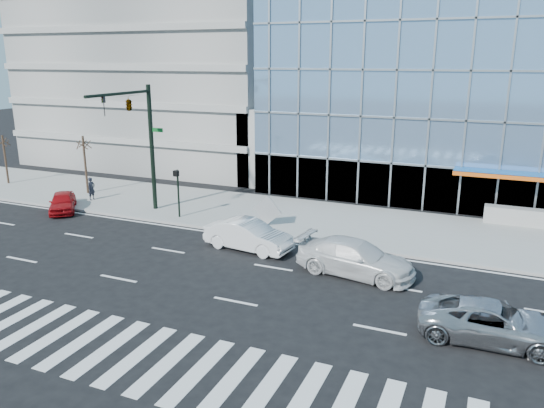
{
  "coord_description": "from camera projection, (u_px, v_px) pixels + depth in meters",
  "views": [
    {
      "loc": [
        9.29,
        -21.87,
        9.79
      ],
      "look_at": [
        -1.35,
        3.0,
        2.27
      ],
      "focal_mm": 35.0,
      "sensor_mm": 36.0,
      "label": 1
    }
  ],
  "objects": [
    {
      "name": "street_tree_near",
      "position": [
        83.0,
        144.0,
        37.96
      ],
      "size": [
        1.1,
        1.1,
        4.23
      ],
      "color": "#332319",
      "rests_on": "sidewalk"
    },
    {
      "name": "parking_garage",
      "position": [
        192.0,
        55.0,
        53.44
      ],
      "size": [
        24.0,
        24.0,
        20.0
      ],
      "primitive_type": "cube",
      "color": "gray",
      "rests_on": "ground"
    },
    {
      "name": "sidewalk",
      "position": [
        324.0,
        221.0,
        32.58
      ],
      "size": [
        120.0,
        8.0,
        0.15
      ],
      "primitive_type": "cube",
      "color": "gray",
      "rests_on": "ground"
    },
    {
      "name": "tilted_panel",
      "position": [
        267.0,
        210.0,
        31.19
      ],
      "size": [
        1.84,
        0.08,
        1.84
      ],
      "primitive_type": "cube",
      "rotation": [
        0.0,
        0.85,
        0.01
      ],
      "color": "#A1A1A1",
      "rests_on": "sidewalk"
    },
    {
      "name": "ground",
      "position": [
        273.0,
        268.0,
        25.51
      ],
      "size": [
        160.0,
        160.0,
        0.0
      ],
      "primitive_type": "plane",
      "color": "black",
      "rests_on": "ground"
    },
    {
      "name": "ped_signal_post",
      "position": [
        178.0,
        186.0,
        32.54
      ],
      "size": [
        0.3,
        0.33,
        3.0
      ],
      "color": "black",
      "rests_on": "sidewalk"
    },
    {
      "name": "traffic_signal",
      "position": [
        136.0,
        119.0,
        32.07
      ],
      "size": [
        1.14,
        5.74,
        8.0
      ],
      "color": "black",
      "rests_on": "sidewalk"
    },
    {
      "name": "pedestrian",
      "position": [
        91.0,
        189.0,
        36.87
      ],
      "size": [
        0.43,
        0.61,
        1.59
      ],
      "primitive_type": "imported",
      "rotation": [
        0.0,
        0.0,
        1.48
      ],
      "color": "black",
      "rests_on": "sidewalk"
    },
    {
      "name": "red_sedan",
      "position": [
        63.0,
        202.0,
        34.61
      ],
      "size": [
        3.59,
        3.91,
        1.3
      ],
      "primitive_type": "imported",
      "rotation": [
        0.0,
        0.0,
        0.69
      ],
      "color": "#9F0C10",
      "rests_on": "ground"
    },
    {
      "name": "ramp_block",
      "position": [
        292.0,
        144.0,
        42.93
      ],
      "size": [
        6.0,
        8.0,
        6.0
      ],
      "primitive_type": "cube",
      "color": "gray",
      "rests_on": "ground"
    },
    {
      "name": "white_suv",
      "position": [
        355.0,
        258.0,
        24.52
      ],
      "size": [
        5.81,
        2.96,
        1.62
      ],
      "primitive_type": "imported",
      "rotation": [
        0.0,
        0.0,
        1.44
      ],
      "color": "silver",
      "rests_on": "ground"
    },
    {
      "name": "silver_suv",
      "position": [
        493.0,
        322.0,
        18.77
      ],
      "size": [
        5.19,
        2.51,
        1.42
      ],
      "primitive_type": "imported",
      "rotation": [
        0.0,
        0.0,
        1.6
      ],
      "color": "#B1B2B6",
      "rests_on": "ground"
    },
    {
      "name": "street_tree_far",
      "position": [
        3.0,
        142.0,
        41.08
      ],
      "size": [
        1.1,
        1.1,
        3.87
      ],
      "color": "#332319",
      "rests_on": "sidewalk"
    },
    {
      "name": "white_sedan",
      "position": [
        248.0,
        235.0,
        27.72
      ],
      "size": [
        4.92,
        2.24,
        1.57
      ],
      "primitive_type": "imported",
      "rotation": [
        0.0,
        0.0,
        1.44
      ],
      "color": "silver",
      "rests_on": "ground"
    }
  ]
}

